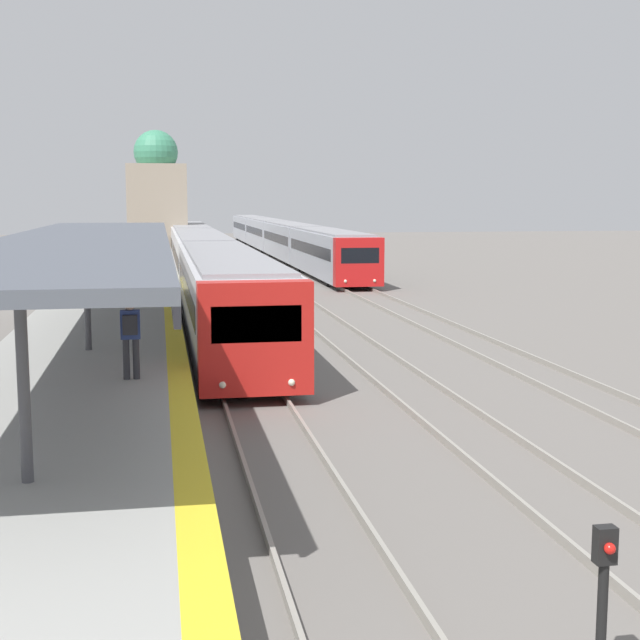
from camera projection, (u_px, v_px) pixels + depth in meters
name	position (u px, v px, depth m)	size (l,w,h in m)	color
platform_canopy	(87.00, 241.00, 21.82)	(4.00, 26.58, 2.82)	#4C515B
person_on_platform	(130.00, 333.00, 18.41)	(0.40, 0.40, 1.66)	#2D2D33
train_near	(201.00, 259.00, 44.94)	(2.59, 51.80, 2.95)	red
train_far	(278.00, 236.00, 75.05)	(2.53, 62.23, 2.85)	red
signal_post_near	(603.00, 587.00, 8.40)	(0.20, 0.21, 1.60)	black
distant_domed_building	(157.00, 204.00, 61.13)	(4.00, 4.00, 9.34)	gray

